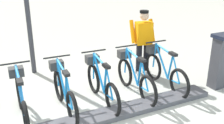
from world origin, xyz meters
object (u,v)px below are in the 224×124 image
object	(u,v)px
bike_docked_2	(101,83)
bike_docked_3	(64,90)
payment_kiosk	(221,60)
bike_docked_0	(164,70)
bike_docked_1	(134,76)
bike_docked_4	(21,99)
worker_near_rack	(143,40)

from	to	relation	value
bike_docked_2	bike_docked_3	xyz separation A→B (m)	(0.00, 0.80, 0.00)
payment_kiosk	bike_docked_0	world-z (taller)	payment_kiosk
bike_docked_1	bike_docked_4	distance (m)	2.39
bike_docked_1	bike_docked_2	bearing A→B (deg)	90.00
bike_docked_2	bike_docked_4	xyz separation A→B (m)	(0.00, 1.59, 0.00)
bike_docked_0	bike_docked_4	size ratio (longest dim) A/B	1.00
bike_docked_0	bike_docked_4	xyz separation A→B (m)	(0.00, 3.18, 0.00)
bike_docked_1	bike_docked_2	distance (m)	0.80
bike_docked_3	bike_docked_4	world-z (taller)	same
bike_docked_2	worker_near_rack	world-z (taller)	worker_near_rack
bike_docked_1	worker_near_rack	world-z (taller)	worker_near_rack
bike_docked_1	bike_docked_3	world-z (taller)	same
bike_docked_0	bike_docked_1	world-z (taller)	same
worker_near_rack	bike_docked_2	bearing A→B (deg)	119.36
bike_docked_0	bike_docked_2	bearing A→B (deg)	90.00
bike_docked_1	bike_docked_4	world-z (taller)	same
bike_docked_1	bike_docked_4	size ratio (longest dim) A/B	1.00
bike_docked_3	bike_docked_4	distance (m)	0.80
payment_kiosk	bike_docked_4	bearing A→B (deg)	82.52
bike_docked_3	worker_near_rack	distance (m)	2.56
bike_docked_0	bike_docked_2	xyz separation A→B (m)	(0.00, 1.59, 0.00)
bike_docked_0	bike_docked_3	xyz separation A→B (m)	(0.00, 2.39, 0.00)
payment_kiosk	bike_docked_4	xyz separation A→B (m)	(0.57, 4.36, -0.24)
bike_docked_1	bike_docked_3	size ratio (longest dim) A/B	1.00
bike_docked_2	bike_docked_3	bearing A→B (deg)	90.00
payment_kiosk	bike_docked_4	distance (m)	4.40
bike_docked_1	bike_docked_2	world-z (taller)	same
bike_docked_2	bike_docked_1	bearing A→B (deg)	-90.00
bike_docked_4	worker_near_rack	bearing A→B (deg)	-74.44
worker_near_rack	bike_docked_3	bearing A→B (deg)	110.43
payment_kiosk	bike_docked_1	world-z (taller)	payment_kiosk
payment_kiosk	bike_docked_1	distance (m)	2.06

